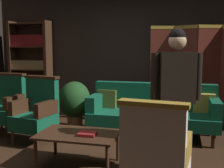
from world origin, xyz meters
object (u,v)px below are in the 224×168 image
at_px(armchair_wing_left, 36,111).
at_px(armchair_wing_right, 5,105).
at_px(standing_figure, 176,88).
at_px(coffee_table, 78,137).
at_px(velvet_couch, 153,109).
at_px(folding_screen, 196,75).
at_px(armchair_gilt_accent, 156,157).
at_px(bookshelf, 31,66).
at_px(book_red_leather, 87,134).
at_px(potted_plant, 75,102).

bearing_deg(armchair_wing_left, armchair_wing_right, 157.57).
bearing_deg(standing_figure, coffee_table, -177.86).
distance_m(velvet_couch, standing_figure, 1.59).
height_order(folding_screen, armchair_gilt_accent, folding_screen).
bearing_deg(coffee_table, bookshelf, 130.89).
distance_m(folding_screen, bookshelf, 3.42).
bearing_deg(velvet_couch, armchair_wing_left, -156.22).
xyz_separation_m(armchair_gilt_accent, book_red_leather, (-0.90, 0.67, -0.05)).
bearing_deg(armchair_wing_right, coffee_table, -30.26).
distance_m(armchair_wing_right, standing_figure, 3.14).
xyz_separation_m(bookshelf, armchair_wing_right, (0.16, -1.19, -0.61)).
bearing_deg(book_red_leather, armchair_wing_right, 150.45).
bearing_deg(bookshelf, standing_figure, -35.00).
height_order(velvet_couch, armchair_gilt_accent, armchair_gilt_accent).
xyz_separation_m(folding_screen, armchair_wing_right, (-3.26, -1.16, -0.50)).
bearing_deg(book_red_leather, potted_plant, 116.58).
bearing_deg(bookshelf, coffee_table, -49.11).
relative_size(velvet_couch, armchair_gilt_accent, 2.04).
xyz_separation_m(folding_screen, coffee_table, (-1.50, -2.19, -0.61)).
distance_m(coffee_table, book_red_leather, 0.16).
relative_size(armchair_gilt_accent, standing_figure, 0.61).
bearing_deg(potted_plant, coffee_table, -66.88).
height_order(coffee_table, potted_plant, potted_plant).
bearing_deg(armchair_wing_right, standing_figure, -18.46).
bearing_deg(coffee_table, velvet_couch, 61.99).
height_order(bookshelf, velvet_couch, bookshelf).
bearing_deg(standing_figure, potted_plant, 140.92).
xyz_separation_m(folding_screen, armchair_gilt_accent, (-0.47, -2.91, -0.50)).
height_order(standing_figure, potted_plant, standing_figure).
relative_size(armchair_wing_left, armchair_wing_right, 1.00).
bearing_deg(bookshelf, potted_plant, -28.26).
xyz_separation_m(bookshelf, armchair_wing_left, (0.95, -1.51, -0.61)).
bearing_deg(folding_screen, potted_plant, -163.16).
relative_size(bookshelf, velvet_couch, 0.97).
distance_m(armchair_wing_right, potted_plant, 1.21).
bearing_deg(armchair_gilt_accent, standing_figure, 79.21).
relative_size(velvet_couch, book_red_leather, 9.87).
bearing_deg(potted_plant, bookshelf, 151.74).
height_order(armchair_wing_left, potted_plant, armchair_wing_left).
xyz_separation_m(standing_figure, potted_plant, (-1.84, 1.49, -0.52)).
xyz_separation_m(armchair_gilt_accent, potted_plant, (-1.69, 2.26, 0.02)).
bearing_deg(standing_figure, book_red_leather, -174.93).
bearing_deg(armchair_wing_left, book_red_leather, -34.09).
height_order(velvet_couch, book_red_leather, velvet_couch).
distance_m(bookshelf, armchair_wing_right, 1.34).
bearing_deg(book_red_leather, armchair_wing_left, 145.91).
xyz_separation_m(potted_plant, book_red_leather, (0.79, -1.58, -0.07)).
bearing_deg(bookshelf, armchair_wing_right, -82.31).
relative_size(coffee_table, armchair_gilt_accent, 0.96).
distance_m(armchair_gilt_accent, standing_figure, 0.95).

